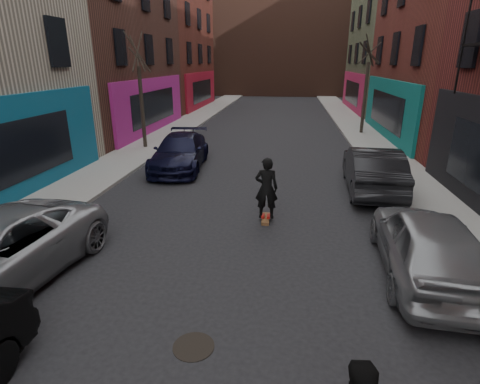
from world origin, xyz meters
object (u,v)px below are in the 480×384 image
(parked_right_far, at_px, (426,243))
(skateboarder, at_px, (266,188))
(tree_left_far, at_px, (140,85))
(parked_right_end, at_px, (372,169))
(manhole, at_px, (194,347))
(tree_right_far, at_px, (367,78))
(skateboard, at_px, (266,219))
(parked_left_end, at_px, (180,152))

(parked_right_far, xyz_separation_m, skateboarder, (-3.65, 2.58, 0.24))
(parked_right_far, bearing_deg, tree_left_far, -42.63)
(parked_right_end, bearing_deg, parked_right_far, 92.97)
(skateboarder, bearing_deg, manhole, 80.17)
(tree_left_far, height_order, parked_right_end, tree_left_far)
(parked_right_far, relative_size, parked_right_end, 0.93)
(tree_right_far, relative_size, parked_right_far, 1.48)
(parked_right_far, bearing_deg, skateboard, -31.23)
(tree_left_far, height_order, skateboarder, tree_left_far)
(parked_right_far, distance_m, skateboarder, 4.47)
(parked_left_end, relative_size, parked_right_far, 1.11)
(tree_left_far, relative_size, parked_right_far, 1.42)
(parked_left_end, height_order, manhole, parked_left_end)
(tree_left_far, bearing_deg, skateboarder, -51.08)
(parked_right_end, bearing_deg, parked_left_end, -11.68)
(tree_left_far, relative_size, parked_left_end, 1.28)
(tree_right_far, height_order, skateboarder, tree_right_far)
(parked_right_end, distance_m, manhole, 9.85)
(skateboard, bearing_deg, parked_left_end, 126.91)
(parked_left_end, bearing_deg, parked_right_far, -50.35)
(parked_left_end, bearing_deg, manhole, -77.89)
(tree_right_far, distance_m, skateboard, 16.13)
(tree_left_far, relative_size, parked_right_end, 1.32)
(parked_left_end, distance_m, parked_right_far, 11.11)
(parked_right_far, bearing_deg, manhole, 36.40)
(parked_right_far, bearing_deg, parked_left_end, -41.41)
(manhole, bearing_deg, parked_right_far, 32.41)
(tree_right_far, bearing_deg, manhole, -106.73)
(parked_left_end, height_order, parked_right_end, parked_right_end)
(tree_left_far, height_order, manhole, tree_left_far)
(parked_left_end, distance_m, manhole, 11.28)
(tree_right_far, xyz_separation_m, skateboarder, (-5.25, -14.85, -2.51))
(tree_right_far, distance_m, skateboarder, 15.95)
(parked_right_far, xyz_separation_m, skateboard, (-3.65, 2.58, -0.73))
(tree_right_far, distance_m, parked_left_end, 13.67)
(parked_left_end, distance_m, skateboarder, 6.76)
(manhole, bearing_deg, skateboard, 81.15)
(parked_left_end, xyz_separation_m, parked_right_end, (7.80, -2.04, 0.07))
(skateboard, bearing_deg, tree_right_far, 69.56)
(tree_left_far, bearing_deg, parked_left_end, -49.57)
(manhole, bearing_deg, parked_left_end, 107.06)
(skateboarder, height_order, manhole, skateboarder)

